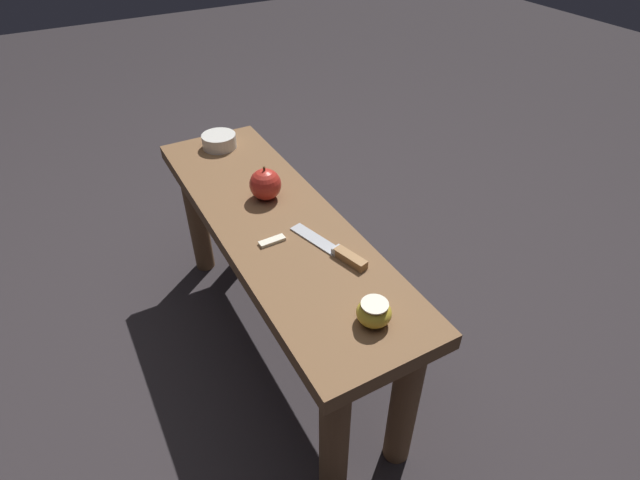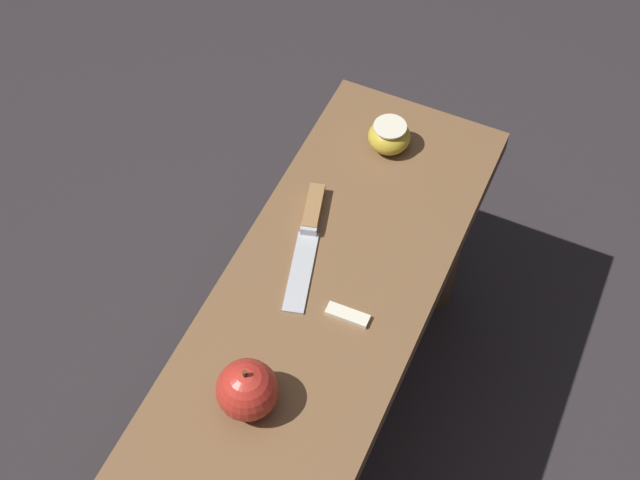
{
  "view_description": "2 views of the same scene",
  "coord_description": "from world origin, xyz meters",
  "px_view_note": "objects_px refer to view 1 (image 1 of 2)",
  "views": [
    {
      "loc": [
        -0.94,
        0.39,
        1.2
      ],
      "look_at": [
        -0.17,
        -0.04,
        0.5
      ],
      "focal_mm": 28.0,
      "sensor_mm": 36.0,
      "label": 1
    },
    {
      "loc": [
        0.52,
        0.28,
        1.58
      ],
      "look_at": [
        -0.17,
        -0.04,
        0.5
      ],
      "focal_mm": 50.0,
      "sensor_mm": 36.0,
      "label": 2
    }
  ],
  "objects_px": {
    "apple_cut": "(374,312)",
    "bowl": "(219,141)",
    "knife": "(339,252)",
    "apple_whole": "(265,184)",
    "wooden_bench": "(277,251)"
  },
  "relations": [
    {
      "from": "knife",
      "to": "wooden_bench",
      "type": "bearing_deg",
      "value": 3.07
    },
    {
      "from": "apple_cut",
      "to": "bowl",
      "type": "distance_m",
      "value": 0.84
    },
    {
      "from": "apple_cut",
      "to": "bowl",
      "type": "height_order",
      "value": "apple_cut"
    },
    {
      "from": "apple_whole",
      "to": "bowl",
      "type": "bearing_deg",
      "value": 1.51
    },
    {
      "from": "apple_whole",
      "to": "bowl",
      "type": "xyz_separation_m",
      "value": [
        0.33,
        0.01,
        -0.02
      ]
    },
    {
      "from": "bowl",
      "to": "apple_cut",
      "type": "bearing_deg",
      "value": -179.26
    },
    {
      "from": "knife",
      "to": "apple_whole",
      "type": "height_order",
      "value": "apple_whole"
    },
    {
      "from": "knife",
      "to": "bowl",
      "type": "distance_m",
      "value": 0.63
    },
    {
      "from": "wooden_bench",
      "to": "knife",
      "type": "xyz_separation_m",
      "value": [
        -0.2,
        -0.07,
        0.11
      ]
    },
    {
      "from": "bowl",
      "to": "knife",
      "type": "bearing_deg",
      "value": -174.85
    },
    {
      "from": "wooden_bench",
      "to": "apple_whole",
      "type": "bearing_deg",
      "value": -11.62
    },
    {
      "from": "wooden_bench",
      "to": "apple_cut",
      "type": "relative_size",
      "value": 15.02
    },
    {
      "from": "apple_whole",
      "to": "apple_cut",
      "type": "height_order",
      "value": "apple_whole"
    },
    {
      "from": "bowl",
      "to": "wooden_bench",
      "type": "bearing_deg",
      "value": 178.55
    },
    {
      "from": "wooden_bench",
      "to": "knife",
      "type": "distance_m",
      "value": 0.24
    }
  ]
}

